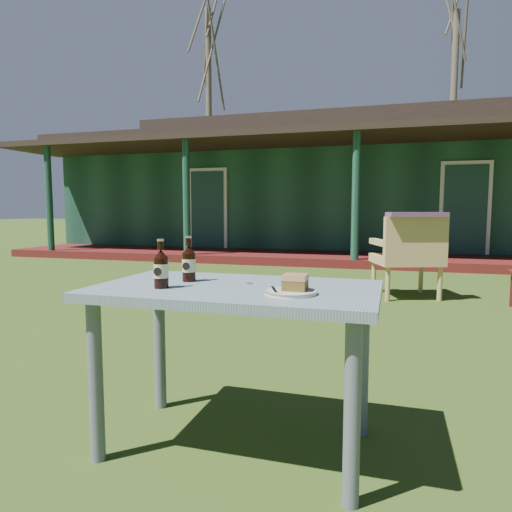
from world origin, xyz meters
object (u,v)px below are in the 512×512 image
(plate, at_px, (291,292))
(cola_bottle_near, at_px, (189,263))
(cake_slice, at_px, (295,282))
(cola_bottle_far, at_px, (161,268))
(armchair_left, at_px, (409,252))
(cafe_table, at_px, (236,309))

(plate, relative_size, cola_bottle_near, 0.98)
(cake_slice, height_order, cola_bottle_far, cola_bottle_far)
(cake_slice, bearing_deg, plate, -135.96)
(cake_slice, height_order, cola_bottle_near, cola_bottle_near)
(cola_bottle_near, height_order, armchair_left, armchair_left)
(cafe_table, relative_size, cake_slice, 13.04)
(cafe_table, xyz_separation_m, armchair_left, (0.83, 3.81, -0.07))
(cafe_table, height_order, armchair_left, armchair_left)
(armchair_left, bearing_deg, cola_bottle_near, -106.02)
(cafe_table, bearing_deg, cola_bottle_far, -154.14)
(cafe_table, distance_m, cola_bottle_near, 0.31)
(cafe_table, distance_m, plate, 0.31)
(cola_bottle_far, relative_size, armchair_left, 0.21)
(cake_slice, bearing_deg, cola_bottle_far, -176.41)
(armchair_left, bearing_deg, cafe_table, -102.28)
(cola_bottle_near, xyz_separation_m, armchair_left, (1.08, 3.75, -0.26))
(cola_bottle_near, bearing_deg, cola_bottle_far, -99.75)
(plate, bearing_deg, cake_slice, 44.04)
(plate, bearing_deg, cola_bottle_near, 161.10)
(plate, height_order, armchair_left, armchair_left)
(cake_slice, bearing_deg, cafe_table, 160.08)
(armchair_left, bearing_deg, cola_bottle_far, -105.71)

